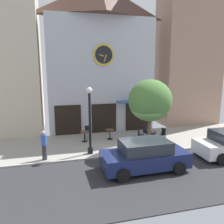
# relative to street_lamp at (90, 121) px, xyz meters

# --- Properties ---
(ground_plane) EXTENTS (27.68, 10.67, 0.13)m
(ground_plane) POSITION_rel_street_lamp_xyz_m (2.73, -0.99, -2.05)
(ground_plane) COLOR #9E998E
(clock_building) EXTENTS (8.46, 3.59, 11.52)m
(clock_building) POSITION_rel_street_lamp_xyz_m (1.79, 5.49, 3.94)
(clock_building) COLOR #B2B2BC
(clock_building) RESTS_ON ground_plane
(neighbor_building_right) EXTENTS (5.35, 3.14, 15.53)m
(neighbor_building_right) POSITION_rel_street_lamp_xyz_m (10.07, 5.91, 5.74)
(neighbor_building_right) COLOR #9E7A66
(neighbor_building_right) RESTS_ON ground_plane
(street_lamp) EXTENTS (0.36, 0.36, 4.00)m
(street_lamp) POSITION_rel_street_lamp_xyz_m (0.00, 0.00, 0.00)
(street_lamp) COLOR black
(street_lamp) RESTS_ON ground_plane
(street_tree) EXTENTS (2.68, 2.41, 4.41)m
(street_tree) POSITION_rel_street_lamp_xyz_m (3.66, -0.28, 1.09)
(street_tree) COLOR brown
(street_tree) RESTS_ON ground_plane
(cafe_table_center_right) EXTENTS (0.65, 0.65, 0.72)m
(cafe_table_center_right) POSITION_rel_street_lamp_xyz_m (-0.04, 2.30, -1.54)
(cafe_table_center_right) COLOR black
(cafe_table_center_right) RESTS_ON ground_plane
(cafe_table_leftmost) EXTENTS (0.63, 0.63, 0.72)m
(cafe_table_leftmost) POSITION_rel_street_lamp_xyz_m (1.79, 2.39, -1.55)
(cafe_table_leftmost) COLOR black
(cafe_table_leftmost) RESTS_ON ground_plane
(cafe_table_near_door) EXTENTS (0.61, 0.61, 0.73)m
(cafe_table_near_door) POSITION_rel_street_lamp_xyz_m (4.54, 1.10, -1.55)
(cafe_table_near_door) COLOR black
(cafe_table_near_door) RESTS_ON ground_plane
(cafe_chair_by_entrance) EXTENTS (0.50, 0.50, 0.90)m
(cafe_chair_by_entrance) POSITION_rel_street_lamp_xyz_m (4.42, 1.96, -1.50)
(cafe_chair_by_entrance) COLOR black
(cafe_chair_by_entrance) RESTS_ON ground_plane
(cafe_chair_under_awning) EXTENTS (0.56, 0.56, 0.90)m
(cafe_chair_under_awning) POSITION_rel_street_lamp_xyz_m (5.09, 0.49, -1.50)
(cafe_chair_under_awning) COLOR black
(cafe_chair_under_awning) RESTS_ON ground_plane
(cafe_chair_corner) EXTENTS (0.50, 0.50, 0.90)m
(cafe_chair_corner) POSITION_rel_street_lamp_xyz_m (4.21, 0.37, -1.50)
(cafe_chair_corner) COLOR black
(cafe_chair_corner) RESTS_ON ground_plane
(cafe_chair_facing_wall) EXTENTS (0.49, 0.49, 0.90)m
(cafe_chair_facing_wall) POSITION_rel_street_lamp_xyz_m (0.26, 3.11, -1.50)
(cafe_chair_facing_wall) COLOR black
(cafe_chair_facing_wall) RESTS_ON ground_plane
(cafe_chair_outer) EXTENTS (0.51, 0.51, 0.90)m
(cafe_chair_outer) POSITION_rel_street_lamp_xyz_m (5.34, 1.15, -1.50)
(cafe_chair_outer) COLOR black
(cafe_chair_outer) RESTS_ON ground_plane
(cafe_chair_facing_street) EXTENTS (0.56, 0.56, 0.90)m
(cafe_chair_facing_street) POSITION_rel_street_lamp_xyz_m (3.76, 1.47, -1.50)
(cafe_chair_facing_street) COLOR black
(cafe_chair_facing_street) RESTS_ON ground_plane
(pedestrian_blue) EXTENTS (0.45, 0.45, 1.67)m
(pedestrian_blue) POSITION_rel_street_lamp_xyz_m (-2.63, -0.29, -1.17)
(pedestrian_blue) COLOR #2D2D38
(pedestrian_blue) RESTS_ON ground_plane
(parked_car_navy) EXTENTS (4.33, 2.08, 1.55)m
(parked_car_navy) POSITION_rel_street_lamp_xyz_m (2.29, -2.89, -1.27)
(parked_car_navy) COLOR navy
(parked_car_navy) RESTS_ON ground_plane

